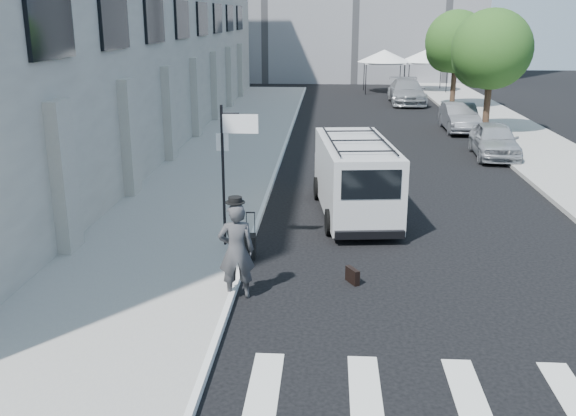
# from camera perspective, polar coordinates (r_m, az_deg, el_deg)

# --- Properties ---
(ground) EXTENTS (120.00, 120.00, 0.00)m
(ground) POSITION_cam_1_polar(r_m,az_deg,el_deg) (13.13, 3.57, -8.87)
(ground) COLOR black
(ground) RESTS_ON ground
(sidewalk_left) EXTENTS (4.50, 48.00, 0.15)m
(sidewalk_left) POSITION_cam_1_polar(r_m,az_deg,el_deg) (28.71, -4.82, 5.46)
(sidewalk_left) COLOR gray
(sidewalk_left) RESTS_ON ground
(sidewalk_right) EXTENTS (4.00, 56.00, 0.15)m
(sidewalk_right) POSITION_cam_1_polar(r_m,az_deg,el_deg) (33.57, 19.39, 6.22)
(sidewalk_right) COLOR gray
(sidewalk_right) RESTS_ON ground
(building_left) EXTENTS (10.00, 44.00, 12.00)m
(building_left) POSITION_cam_1_polar(r_m,az_deg,el_deg) (31.97, -18.07, 16.57)
(building_left) COLOR gray
(building_left) RESTS_ON ground
(sign_pole) EXTENTS (1.03, 0.07, 3.50)m
(sign_pole) POSITION_cam_1_polar(r_m,az_deg,el_deg) (15.52, -4.99, 5.48)
(sign_pole) COLOR black
(sign_pole) RESTS_ON sidewalk_left
(tree_near) EXTENTS (3.80, 3.83, 6.03)m
(tree_near) POSITION_cam_1_polar(r_m,az_deg,el_deg) (32.91, 17.41, 13.07)
(tree_near) COLOR black
(tree_near) RESTS_ON ground
(tree_far) EXTENTS (3.80, 3.83, 6.03)m
(tree_far) POSITION_cam_1_polar(r_m,az_deg,el_deg) (41.72, 14.55, 13.92)
(tree_far) COLOR black
(tree_far) RESTS_ON ground
(tent_left) EXTENTS (4.00, 4.00, 3.20)m
(tent_left) POSITION_cam_1_polar(r_m,az_deg,el_deg) (50.09, 8.56, 13.20)
(tent_left) COLOR black
(tent_left) RESTS_ON ground
(tent_right) EXTENTS (4.00, 4.00, 3.20)m
(tent_right) POSITION_cam_1_polar(r_m,az_deg,el_deg) (50.95, 12.19, 13.07)
(tent_right) COLOR black
(tent_right) RESTS_ON ground
(businessman) EXTENTS (0.84, 0.63, 2.07)m
(businessman) POSITION_cam_1_polar(r_m,az_deg,el_deg) (13.23, -4.61, -3.83)
(businessman) COLOR #3B3B3D
(businessman) RESTS_ON ground
(briefcase) EXTENTS (0.31, 0.44, 0.34)m
(briefcase) POSITION_cam_1_polar(r_m,az_deg,el_deg) (14.27, 5.75, -6.00)
(briefcase) COLOR black
(briefcase) RESTS_ON ground
(suitcase) EXTENTS (0.27, 0.41, 1.12)m
(suitcase) POSITION_cam_1_polar(r_m,az_deg,el_deg) (15.60, -3.37, -3.43)
(suitcase) COLOR black
(suitcase) RESTS_ON ground
(cargo_van) EXTENTS (2.53, 5.95, 2.19)m
(cargo_van) POSITION_cam_1_polar(r_m,az_deg,el_deg) (18.93, 5.93, 2.82)
(cargo_van) COLOR silver
(cargo_van) RESTS_ON ground
(parked_car_a) EXTENTS (1.97, 4.33, 1.44)m
(parked_car_a) POSITION_cam_1_polar(r_m,az_deg,el_deg) (28.00, 17.88, 5.77)
(parked_car_a) COLOR #9A9CA1
(parked_car_a) RESTS_ON ground
(parked_car_b) EXTENTS (1.52, 4.30, 1.41)m
(parked_car_b) POSITION_cam_1_polar(r_m,az_deg,el_deg) (34.00, 14.99, 7.80)
(parked_car_b) COLOR #5C5E64
(parked_car_b) RESTS_ON ground
(parked_car_c) EXTENTS (2.25, 5.52, 1.60)m
(parked_car_c) POSITION_cam_1_polar(r_m,az_deg,el_deg) (43.97, 10.50, 10.13)
(parked_car_c) COLOR gray
(parked_car_c) RESTS_ON ground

